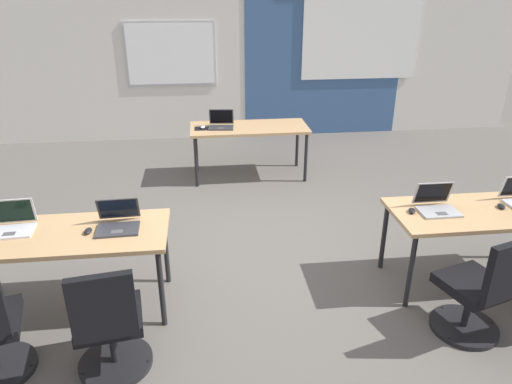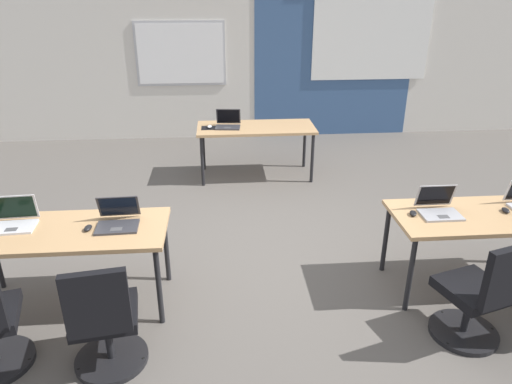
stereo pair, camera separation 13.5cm
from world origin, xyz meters
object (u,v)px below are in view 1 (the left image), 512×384
(mouse_far_left, at_px, (203,127))
(desk_near_right, at_px, (483,216))
(laptop_near_left_inner, at_px, (118,222))
(desk_far_center, at_px, (249,131))
(chair_near_left_inner, at_px, (110,329))
(chair_near_right_inner, at_px, (479,295))
(laptop_near_right_inner, at_px, (437,205))
(desk_near_left, at_px, (66,239))
(mouse_near_right_end, at_px, (501,206))
(mouse_near_right_inner, at_px, (412,211))
(mouse_near_left_inner, at_px, (88,231))
(laptop_near_left_end, at_px, (12,224))
(laptop_far_left, at_px, (221,124))

(mouse_far_left, bearing_deg, desk_near_right, -49.36)
(laptop_near_left_inner, bearing_deg, desk_far_center, 61.96)
(chair_near_left_inner, relative_size, chair_near_right_inner, 1.00)
(desk_near_right, xyz_separation_m, laptop_near_right_inner, (-0.42, 0.04, 0.11))
(chair_near_right_inner, relative_size, mouse_far_left, 8.33)
(desk_near_left, distance_m, laptop_near_left_inner, 0.43)
(mouse_near_right_end, bearing_deg, desk_far_center, 124.58)
(desk_near_left, bearing_deg, laptop_near_right_inner, 0.80)
(chair_near_left_inner, bearing_deg, mouse_near_right_inner, -170.30)
(desk_near_right, distance_m, mouse_near_right_inner, 0.65)
(laptop_near_right_inner, distance_m, chair_near_right_inner, 0.84)
(desk_near_left, distance_m, chair_near_left_inner, 0.93)
(chair_near_right_inner, bearing_deg, desk_near_right, -135.43)
(desk_far_center, relative_size, mouse_near_right_inner, 14.35)
(laptop_near_left_inner, xyz_separation_m, mouse_near_left_inner, (-0.22, -0.07, -0.03))
(mouse_near_right_end, bearing_deg, chair_near_left_inner, -166.29)
(mouse_near_left_inner, bearing_deg, laptop_near_left_inner, 16.26)
(desk_far_center, bearing_deg, desk_near_right, -57.99)
(chair_near_left_inner, xyz_separation_m, mouse_near_right_inner, (2.43, 0.80, 0.36))
(desk_far_center, bearing_deg, laptop_near_left_inner, -115.92)
(mouse_near_right_end, relative_size, laptop_near_left_end, 0.31)
(desk_near_left, xyz_separation_m, laptop_near_left_end, (-0.42, 0.10, 0.11))
(mouse_near_left_inner, distance_m, mouse_near_right_end, 3.48)
(laptop_near_left_inner, distance_m, laptop_far_left, 2.92)
(chair_near_left_inner, bearing_deg, mouse_near_right_end, -174.77)
(desk_near_right, height_order, laptop_far_left, laptop_far_left)
(mouse_far_left, bearing_deg, desk_near_left, -111.97)
(laptop_near_left_end, bearing_deg, chair_near_right_inner, -16.21)
(laptop_near_right_inner, distance_m, mouse_near_right_inner, 0.23)
(mouse_near_left_inner, height_order, chair_near_left_inner, chair_near_left_inner)
(desk_near_right, bearing_deg, mouse_near_right_end, 5.81)
(desk_near_left, height_order, chair_near_left_inner, chair_near_left_inner)
(mouse_near_right_inner, relative_size, mouse_far_left, 1.01)
(mouse_near_right_end, xyz_separation_m, laptop_far_left, (-2.30, 2.79, 0.03))
(laptop_near_left_inner, bearing_deg, chair_near_right_inner, -17.48)
(mouse_near_left_inner, height_order, laptop_near_left_end, laptop_near_left_end)
(desk_near_right, relative_size, laptop_near_right_inner, 4.83)
(mouse_near_left_inner, relative_size, chair_near_right_inner, 0.11)
(desk_far_center, distance_m, mouse_near_left_inner, 3.23)
(desk_far_center, height_order, mouse_near_right_end, mouse_near_right_end)
(mouse_near_left_inner, bearing_deg, desk_near_left, 173.21)
(desk_near_left, bearing_deg, desk_far_center, 57.99)
(mouse_near_left_inner, relative_size, mouse_far_left, 0.96)
(laptop_near_left_inner, bearing_deg, laptop_far_left, 68.74)
(chair_near_right_inner, height_order, mouse_near_right_end, chair_near_right_inner)
(chair_near_right_inner, bearing_deg, desk_near_left, -29.69)
(desk_near_right, relative_size, laptop_near_left_inner, 4.68)
(desk_near_right, relative_size, mouse_far_left, 14.49)
(mouse_near_right_end, bearing_deg, desk_near_right, -174.19)
(laptop_near_right_inner, xyz_separation_m, mouse_near_right_inner, (-0.23, -0.02, -0.03))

